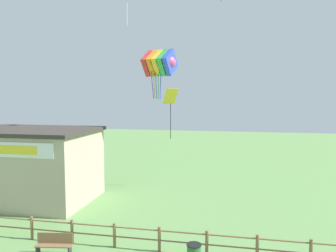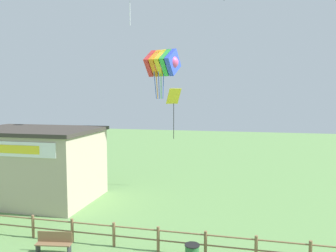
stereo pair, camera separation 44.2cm
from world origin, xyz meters
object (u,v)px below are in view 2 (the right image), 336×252
(park_bench_by_building, at_px, (54,242))
(kite_yellow_diamond, at_px, (174,101))
(seaside_building, at_px, (34,164))
(kite_rainbow_parafoil, at_px, (162,63))

(park_bench_by_building, bearing_deg, kite_yellow_diamond, 75.76)
(seaside_building, relative_size, kite_rainbow_parafoil, 2.40)
(kite_rainbow_parafoil, bearing_deg, kite_yellow_diamond, 63.45)
(kite_rainbow_parafoil, height_order, kite_yellow_diamond, kite_rainbow_parafoil)
(seaside_building, distance_m, park_bench_by_building, 9.08)
(park_bench_by_building, bearing_deg, kite_rainbow_parafoil, 77.25)
(kite_rainbow_parafoil, bearing_deg, seaside_building, -154.16)
(seaside_building, relative_size, park_bench_by_building, 5.22)
(seaside_building, relative_size, kite_yellow_diamond, 2.22)
(kite_rainbow_parafoil, xyz_separation_m, kite_yellow_diamond, (0.60, 1.19, -2.81))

